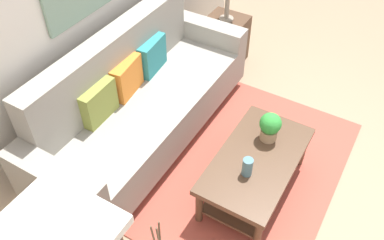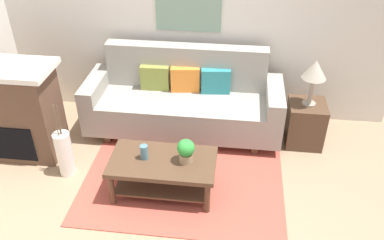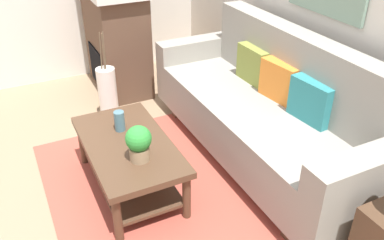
# 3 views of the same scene
# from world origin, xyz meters

# --- Properties ---
(ground_plane) EXTENTS (9.04, 9.04, 0.00)m
(ground_plane) POSITION_xyz_m (0.00, 0.00, 0.00)
(ground_plane) COLOR #9E7F60
(area_rug) EXTENTS (2.21, 1.64, 0.01)m
(area_rug) POSITION_xyz_m (0.00, 0.50, 0.01)
(area_rug) COLOR #B24C3D
(area_rug) RESTS_ON ground_plane
(couch) EXTENTS (2.44, 0.84, 1.08)m
(couch) POSITION_xyz_m (-0.13, 1.49, 0.43)
(couch) COLOR gray
(couch) RESTS_ON ground_plane
(throw_pillow_olive) EXTENTS (0.36, 0.13, 0.32)m
(throw_pillow_olive) POSITION_xyz_m (-0.51, 1.61, 0.68)
(throw_pillow_olive) COLOR olive
(throw_pillow_olive) RESTS_ON couch
(throw_pillow_orange) EXTENTS (0.37, 0.17, 0.32)m
(throw_pillow_orange) POSITION_xyz_m (-0.13, 1.61, 0.68)
(throw_pillow_orange) COLOR orange
(throw_pillow_orange) RESTS_ON couch
(throw_pillow_teal) EXTENTS (0.37, 0.16, 0.32)m
(throw_pillow_teal) POSITION_xyz_m (0.26, 1.61, 0.68)
(throw_pillow_teal) COLOR teal
(throw_pillow_teal) RESTS_ON couch
(coffee_table) EXTENTS (1.10, 0.60, 0.43)m
(coffee_table) POSITION_xyz_m (-0.18, 0.31, 0.31)
(coffee_table) COLOR #513826
(coffee_table) RESTS_ON ground_plane
(tabletop_vase) EXTENTS (0.08, 0.08, 0.16)m
(tabletop_vase) POSITION_xyz_m (-0.37, 0.31, 0.51)
(tabletop_vase) COLOR slate
(tabletop_vase) RESTS_ON coffee_table
(potted_plant_tabletop) EXTENTS (0.18, 0.18, 0.26)m
(potted_plant_tabletop) POSITION_xyz_m (0.06, 0.32, 0.57)
(potted_plant_tabletop) COLOR tan
(potted_plant_tabletop) RESTS_ON coffee_table
(side_table) EXTENTS (0.44, 0.44, 0.56)m
(side_table) POSITION_xyz_m (1.39, 1.40, 0.28)
(side_table) COLOR #513826
(side_table) RESTS_ON ground_plane
(floor_vase_branch_a) EXTENTS (0.02, 0.01, 0.36)m
(floor_vase_branch_a) POSITION_xyz_m (-1.30, 0.47, 0.72)
(floor_vase_branch_a) COLOR brown
(floor_vase_branch_a) RESTS_ON floor_vase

